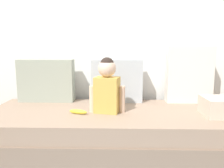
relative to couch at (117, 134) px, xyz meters
The scene contains 8 objects.
ground_plane 0.21m from the couch, ahead, with size 12.00×12.00×0.00m, color brown.
back_wall 1.23m from the couch, 90.00° to the left, with size 5.64×0.10×2.58m, color white.
couch is the anchor object (origin of this frame).
throw_pillow_left 0.95m from the couch, 153.89° to the left, with size 0.58×0.16×0.45m, color #99A393.
throw_pillow_center 0.58m from the couch, 90.00° to the left, with size 0.53×0.16×0.45m, color #B2BCC6.
throw_pillow_right 0.99m from the couch, 26.11° to the left, with size 0.47×0.16×0.58m, color silver.
toddler 0.46m from the couch, 156.64° to the right, with size 0.32×0.20×0.49m.
banana 0.43m from the couch, 162.61° to the right, with size 0.17×0.04×0.04m, color yellow.
Camera 1 is at (0.01, -2.00, 1.01)m, focal length 36.17 mm.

